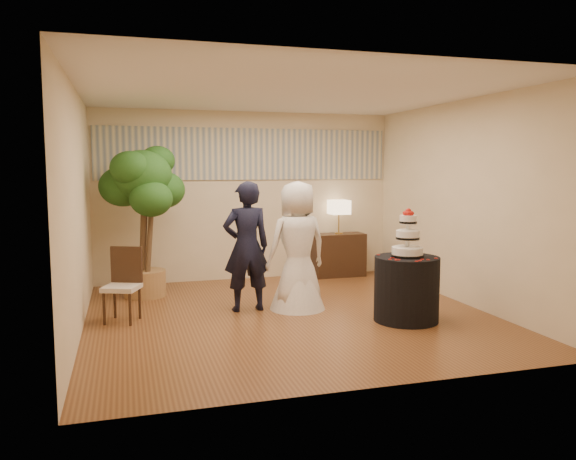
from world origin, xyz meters
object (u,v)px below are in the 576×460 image
object	(u,v)px
cake_table	(406,289)
table_lamp	(339,217)
groom	(246,246)
console	(339,255)
wedding_cake	(408,233)
bride	(297,246)
ficus_tree	(143,220)
side_chair	(122,285)

from	to	relation	value
cake_table	table_lamp	bearing A→B (deg)	85.16
groom	console	bearing A→B (deg)	-139.58
wedding_cake	table_lamp	distance (m)	2.92
bride	ficus_tree	bearing A→B (deg)	-43.97
wedding_cake	ficus_tree	bearing A→B (deg)	143.40
table_lamp	side_chair	world-z (taller)	table_lamp
side_chair	ficus_tree	bearing A→B (deg)	98.22
ficus_tree	bride	bearing A→B (deg)	-34.36
console	groom	bearing A→B (deg)	-138.54
cake_table	table_lamp	xyz separation A→B (m)	(0.25, 2.91, 0.63)
console	side_chair	size ratio (longest dim) A/B	0.98
cake_table	wedding_cake	world-z (taller)	wedding_cake
groom	bride	size ratio (longest dim) A/B	1.00
groom	table_lamp	xyz separation A→B (m)	(2.02, 1.86, 0.18)
side_chair	groom	bearing A→B (deg)	25.92
cake_table	console	bearing A→B (deg)	85.16
groom	bride	distance (m)	0.67
cake_table	wedding_cake	bearing A→B (deg)	0.00
wedding_cake	console	world-z (taller)	wedding_cake
bride	console	size ratio (longest dim) A/B	1.92
side_chair	console	bearing A→B (deg)	50.46
groom	table_lamp	size ratio (longest dim) A/B	2.94
groom	table_lamp	bearing A→B (deg)	-139.58
wedding_cake	side_chair	world-z (taller)	wedding_cake
ficus_tree	side_chair	xyz separation A→B (m)	(-0.32, -1.33, -0.67)
cake_table	ficus_tree	bearing A→B (deg)	143.40
ficus_tree	table_lamp	bearing A→B (deg)	11.19
bride	table_lamp	bearing A→B (deg)	-134.21
console	ficus_tree	bearing A→B (deg)	-169.99
wedding_cake	table_lamp	size ratio (longest dim) A/B	1.02
cake_table	console	world-z (taller)	cake_table
cake_table	wedding_cake	distance (m)	0.69
groom	console	size ratio (longest dim) A/B	1.92
bride	groom	bearing A→B (deg)	-18.55
table_lamp	groom	bearing A→B (deg)	-137.36
cake_table	table_lamp	distance (m)	2.99
groom	cake_table	bearing A→B (deg)	147.36
groom	side_chair	bearing A→B (deg)	2.04
side_chair	table_lamp	bearing A→B (deg)	50.46
groom	bride	xyz separation A→B (m)	(0.67, -0.10, 0.00)
bride	ficus_tree	distance (m)	2.35
cake_table	wedding_cake	size ratio (longest dim) A/B	1.35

